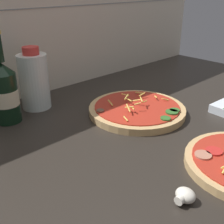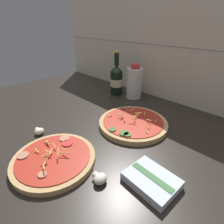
{
  "view_description": "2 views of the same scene",
  "coord_description": "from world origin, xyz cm",
  "px_view_note": "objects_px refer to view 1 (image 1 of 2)",
  "views": [
    {
      "loc": [
        -47.17,
        -37.5,
        36.97
      ],
      "look_at": [
        -1.11,
        11.1,
        6.13
      ],
      "focal_mm": 45.0,
      "sensor_mm": 36.0,
      "label": 1
    },
    {
      "loc": [
        46.36,
        -38.31,
        40.91
      ],
      "look_at": [
        -0.62,
        8.88,
        6.0
      ],
      "focal_mm": 28.0,
      "sensor_mm": 36.0,
      "label": 2
    }
  ],
  "objects_px": {
    "pizza_far": "(137,110)",
    "oil_bottle": "(34,81)",
    "mushroom_left": "(185,196)",
    "beer_bottle": "(4,91)"
  },
  "relations": [
    {
      "from": "pizza_far",
      "to": "oil_bottle",
      "type": "relative_size",
      "value": 1.52
    },
    {
      "from": "pizza_far",
      "to": "mushroom_left",
      "type": "relative_size",
      "value": 7.33
    },
    {
      "from": "beer_bottle",
      "to": "oil_bottle",
      "type": "relative_size",
      "value": 1.32
    },
    {
      "from": "oil_bottle",
      "to": "mushroom_left",
      "type": "bearing_deg",
      "value": -92.61
    },
    {
      "from": "oil_bottle",
      "to": "mushroom_left",
      "type": "relative_size",
      "value": 4.83
    },
    {
      "from": "beer_bottle",
      "to": "oil_bottle",
      "type": "height_order",
      "value": "beer_bottle"
    },
    {
      "from": "oil_bottle",
      "to": "mushroom_left",
      "type": "height_order",
      "value": "oil_bottle"
    },
    {
      "from": "pizza_far",
      "to": "beer_bottle",
      "type": "relative_size",
      "value": 1.15
    },
    {
      "from": "beer_bottle",
      "to": "oil_bottle",
      "type": "xyz_separation_m",
      "value": [
        0.1,
        0.03,
        -0.0
      ]
    },
    {
      "from": "pizza_far",
      "to": "beer_bottle",
      "type": "height_order",
      "value": "beer_bottle"
    }
  ]
}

